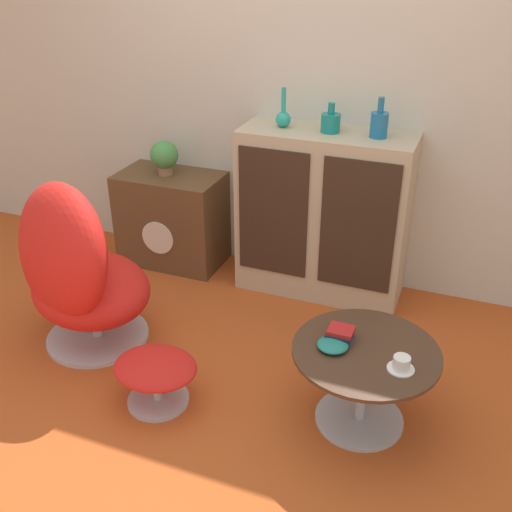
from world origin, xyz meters
TOP-DOWN VIEW (x-y plane):
  - ground_plane at (0.00, 0.00)m, footprint 12.00×12.00m
  - wall_back at (0.00, 1.55)m, footprint 6.40×0.06m
  - sideboard at (0.26, 1.31)m, footprint 1.02×0.42m
  - tv_console at (-0.80, 1.31)m, footprint 0.69×0.42m
  - egg_chair at (-0.79, 0.25)m, footprint 0.91×0.88m
  - ottoman at (-0.18, -0.03)m, footprint 0.41×0.35m
  - coffee_table at (0.78, 0.21)m, footprint 0.66×0.66m
  - vase_leftmost at (-0.01, 1.32)m, footprint 0.09×0.09m
  - vase_inner_left at (0.27, 1.32)m, footprint 0.11×0.11m
  - vase_inner_right at (0.55, 1.32)m, footprint 0.10×0.10m
  - potted_plant at (-0.82, 1.31)m, footprint 0.19×0.19m
  - teacup at (0.94, 0.13)m, footprint 0.12×0.12m
  - book_stack at (0.65, 0.24)m, footprint 0.12×0.11m
  - bowl at (0.63, 0.17)m, footprint 0.14×0.14m

SIDE VIEW (x-z plane):
  - ground_plane at x=0.00m, z-range 0.00..0.00m
  - ottoman at x=-0.18m, z-range 0.06..0.31m
  - coffee_table at x=0.78m, z-range 0.07..0.49m
  - tv_console at x=-0.80m, z-range 0.00..0.64m
  - bowl at x=0.63m, z-range 0.41..0.45m
  - teacup at x=0.94m, z-range 0.41..0.47m
  - book_stack at x=0.65m, z-range 0.41..0.47m
  - egg_chair at x=-0.79m, z-range -0.03..0.96m
  - sideboard at x=0.26m, z-range 0.00..1.04m
  - potted_plant at x=-0.82m, z-range 0.65..0.88m
  - vase_inner_left at x=0.27m, z-range 1.01..1.18m
  - vase_leftmost at x=-0.01m, z-range 0.98..1.22m
  - vase_inner_right at x=0.55m, z-range 1.01..1.23m
  - wall_back at x=0.00m, z-range 0.00..2.60m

